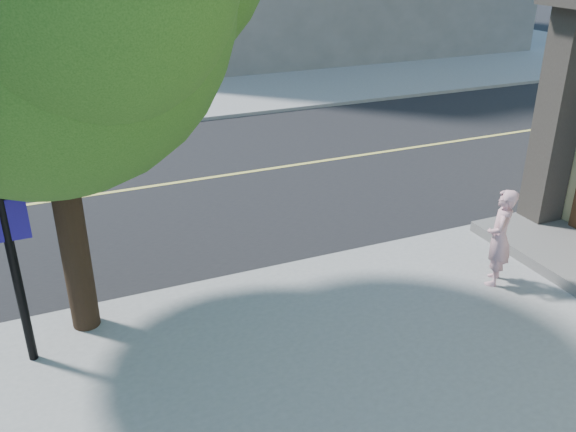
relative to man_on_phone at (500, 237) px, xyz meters
name	(u,v)px	position (x,y,z in m)	size (l,w,h in m)	color
sidewalk_ne	(278,41)	(5.93, 23.31, -0.83)	(29.00, 25.00, 0.12)	gray
man_on_phone	(500,237)	(0.00, 0.00, 0.00)	(0.56, 0.37, 1.54)	#DEA0AD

